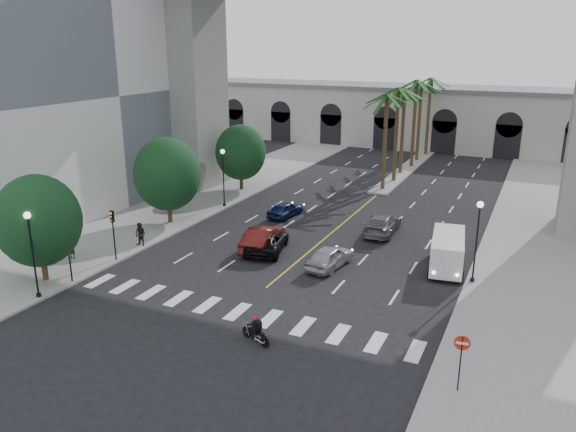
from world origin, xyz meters
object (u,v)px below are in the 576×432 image
Objects in this scene: traffic_signal_near at (68,246)px; motorcycle_rider at (256,331)px; lamp_post_left_far at (223,173)px; car_d at (382,224)px; lamp_post_left_near at (32,248)px; traffic_signal_far at (113,227)px; lamp_post_right at (477,235)px; pedestrian_b at (140,234)px; cargo_van at (447,251)px; car_c at (267,242)px; do_not_enter_sign at (461,352)px; car_a at (329,257)px; car_b at (263,238)px; pedestrian_a at (72,248)px; car_e at (285,209)px.

motorcycle_rider is (13.84, -1.52, -1.86)m from traffic_signal_near.
car_d is (15.01, -0.98, -2.45)m from lamp_post_left_far.
lamp_post_left_near reaches higher than motorcycle_rider.
lamp_post_left_far reaches higher than traffic_signal_far.
lamp_post_left_far is 1.00× the size of lamp_post_right.
lamp_post_left_far reaches higher than pedestrian_b.
car_c is at bearing -178.76° from cargo_van.
lamp_post_left_near is 1.92× the size of do_not_enter_sign.
car_c is 0.97× the size of car_d.
car_d is at bearing 33.76° from pedestrian_b.
lamp_post_right is 1.22× the size of car_a.
car_b is (-5.58, 1.10, 0.12)m from car_a.
lamp_post_left_near is at bearing -152.84° from cargo_van.
traffic_signal_near is 0.70× the size of car_b.
lamp_post_right is at bearing 11.65° from pedestrian_a.
car_d reaches higher than car_e.
traffic_signal_near is 19.32m from car_e.
car_e is (6.14, 14.23, -1.84)m from traffic_signal_far.
lamp_post_right is at bearing 75.27° from motorcycle_rider.
pedestrian_a is 0.87× the size of pedestrian_b.
pedestrian_a is (-16.57, -6.27, 0.16)m from car_a.
pedestrian_a is at bearing -163.63° from lamp_post_right.
traffic_signal_far is (0.00, 4.00, 0.00)m from traffic_signal_near.
lamp_post_left_far is 0.95× the size of cargo_van.
car_e is 1.43× the size of do_not_enter_sign.
traffic_signal_far is at bearing 30.70° from car_b.
car_b is 1.88× the size of do_not_enter_sign.
traffic_signal_near is 0.68× the size of car_d.
lamp_post_left_near is 25.63m from cargo_van.
motorcycle_rider is at bearing 98.60° from car_a.
pedestrian_a is (-9.07, -15.26, 0.23)m from car_e.
cargo_van is at bearing 93.47° from do_not_enter_sign.
pedestrian_b is at bearing 90.61° from lamp_post_left_near.
lamp_post_left_far reaches higher than car_e.
car_d is 21.14m from do_not_enter_sign.
lamp_post_left_near is at bearing -150.31° from lamp_post_right.
lamp_post_right reaches higher than car_e.
pedestrian_b reaches higher than pedestrian_a.
lamp_post_left_near is at bearing -90.88° from traffic_signal_far.
lamp_post_left_far is 24.16m from lamp_post_right.
traffic_signal_near is 16.57m from car_a.
lamp_post_left_far is at bearing 90.31° from traffic_signal_near.
lamp_post_left_near is 2.85× the size of motorcycle_rider.
car_b is 8.12m from car_e.
lamp_post_left_far is at bearing 146.50° from motorcycle_rider.
cargo_van is at bearing 21.51° from traffic_signal_far.
lamp_post_left_near is 26.25m from lamp_post_right.
lamp_post_left_near is 1.00× the size of car_d.
lamp_post_right reaches higher than traffic_signal_far.
lamp_post_left_far is 1.02× the size of car_b.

